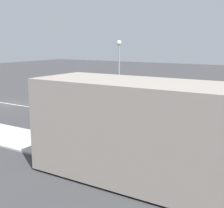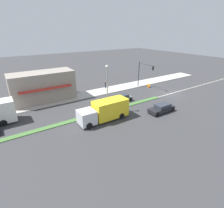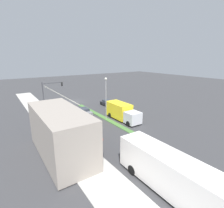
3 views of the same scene
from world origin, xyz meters
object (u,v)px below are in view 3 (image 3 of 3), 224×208
traffic_signal_main (50,90)px  street_lamp (106,93)px  sedan_dark (108,103)px  suv_black (181,168)px  suv_grey (84,112)px  city_bus (174,175)px  warning_aframe_sign (52,104)px  delivery_truck (122,112)px  pedestrian (37,116)px

traffic_signal_main → street_lamp: bearing=114.9°
sedan_dark → suv_black: (7.20, 24.00, -0.07)m
traffic_signal_main → suv_grey: 10.10m
sedan_dark → traffic_signal_main: bearing=-28.6°
city_bus → warning_aframe_sign: bearing=-89.0°
warning_aframe_sign → suv_grey: (-3.38, 10.11, 0.21)m
street_lamp → suv_black: 17.54m
traffic_signal_main → suv_black: bearing=97.4°
delivery_truck → street_lamp: bearing=-38.7°
street_lamp → warning_aframe_sign: 16.20m
sedan_dark → suv_grey: size_ratio=1.16×
pedestrian → suv_grey: bearing=169.3°
pedestrian → city_bus: size_ratio=0.15×
traffic_signal_main → suv_black: (-3.92, 30.06, -3.32)m
delivery_truck → suv_grey: size_ratio=1.95×
street_lamp → warning_aframe_sign: (5.58, -14.57, -4.35)m
traffic_signal_main → suv_black: size_ratio=1.41×
city_bus → suv_black: city_bus is taller
city_bus → suv_black: (-2.80, -1.20, -1.16)m
suv_grey → traffic_signal_main: bearing=-65.7°
pedestrian → sedan_dark: size_ratio=0.36×
traffic_signal_main → sedan_dark: traffic_signal_main is taller
warning_aframe_sign → city_bus: 32.70m
traffic_signal_main → pedestrian: (4.34, 7.14, -2.94)m
sedan_dark → suv_black: bearing=73.3°
traffic_signal_main → delivery_truck: bearing=119.1°
traffic_signal_main → suv_grey: bearing=114.3°
street_lamp → sedan_dark: street_lamp is taller
delivery_truck → suv_grey: bearing=-54.7°
delivery_truck → sedan_dark: bearing=-107.5°
traffic_signal_main → delivery_truck: size_ratio=0.75×
suv_black → delivery_truck: bearing=-106.2°
pedestrian → sedan_dark: pedestrian is taller
suv_grey → sedan_dark: bearing=-159.8°
delivery_truck → suv_black: 15.78m
delivery_truck → sedan_dark: 9.34m
street_lamp → warning_aframe_sign: bearing=-69.0°
warning_aframe_sign → suv_grey: 10.66m
city_bus → suv_grey: city_bus is taller
city_bus → sedan_dark: city_bus is taller
suv_grey → suv_black: 21.35m
pedestrian → suv_black: bearing=109.8°
traffic_signal_main → sedan_dark: 13.08m
delivery_truck → city_bus: (7.20, 16.33, 0.28)m
city_bus → suv_black: size_ratio=2.76×
pedestrian → suv_grey: 8.42m
delivery_truck → suv_black: bearing=73.8°
delivery_truck → suv_black: delivery_truck is taller
warning_aframe_sign → sedan_dark: 12.95m
suv_black → suv_grey: bearing=-90.0°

